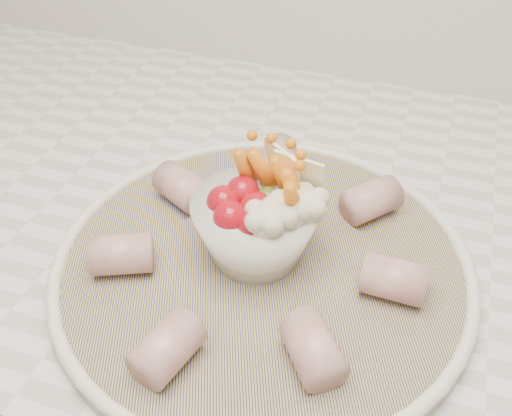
% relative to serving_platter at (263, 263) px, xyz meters
% --- Properties ---
extents(serving_platter, '(0.50, 0.50, 0.02)m').
position_rel_serving_platter_xyz_m(serving_platter, '(0.00, 0.00, 0.00)').
color(serving_platter, navy).
rests_on(serving_platter, kitchen_counter).
extents(veggie_bowl, '(0.12, 0.12, 0.10)m').
position_rel_serving_platter_xyz_m(veggie_bowl, '(-0.00, 0.01, 0.05)').
color(veggie_bowl, silver).
rests_on(veggie_bowl, serving_platter).
extents(cured_meat_rolls, '(0.29, 0.32, 0.04)m').
position_rel_serving_platter_xyz_m(cured_meat_rolls, '(-0.00, 0.00, 0.02)').
color(cured_meat_rolls, '#A44B51').
rests_on(cured_meat_rolls, serving_platter).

